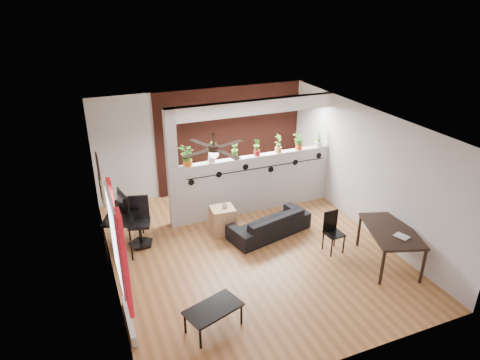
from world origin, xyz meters
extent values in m
cube|color=#935C30|center=(0.00, 0.00, -0.05)|extent=(6.30, 7.10, 0.10)
cube|color=#B7B7BA|center=(0.00, 3.02, 1.30)|extent=(6.30, 0.04, 2.90)
cube|color=#B7B7BA|center=(0.00, -3.02, 1.30)|extent=(6.30, 0.04, 2.90)
cube|color=#B7B7BA|center=(-2.62, 0.00, 1.30)|extent=(0.04, 7.10, 2.90)
cube|color=#B7B7BA|center=(2.62, 0.00, 1.30)|extent=(0.04, 7.10, 2.90)
cube|color=white|center=(0.00, 0.00, 2.65)|extent=(6.30, 7.10, 0.10)
cube|color=#BCBCC1|center=(0.80, 1.50, 0.68)|extent=(3.60, 0.18, 1.35)
cube|color=white|center=(0.80, 1.50, 2.45)|extent=(3.60, 0.18, 0.30)
cube|color=#BCBCC1|center=(-1.11, 1.50, 1.30)|extent=(0.22, 0.20, 2.60)
cube|color=#AB4431|center=(0.80, 2.97, 1.30)|extent=(3.90, 0.05, 2.60)
cube|color=black|center=(0.80, 1.40, 1.08)|extent=(3.31, 0.01, 0.02)
cylinder|color=black|center=(-0.75, 1.40, 1.00)|extent=(0.14, 0.01, 0.14)
cylinder|color=black|center=(-0.13, 1.40, 1.08)|extent=(0.14, 0.01, 0.14)
cylinder|color=black|center=(0.49, 1.40, 1.16)|extent=(0.14, 0.01, 0.14)
cylinder|color=black|center=(1.11, 1.40, 1.00)|extent=(0.14, 0.01, 0.14)
cylinder|color=black|center=(1.73, 1.40, 1.08)|extent=(0.14, 0.01, 0.14)
cylinder|color=black|center=(2.35, 1.40, 1.16)|extent=(0.14, 0.01, 0.14)
cube|color=white|center=(-2.58, -1.20, 1.55)|extent=(0.02, 0.95, 1.25)
cube|color=white|center=(-2.57, -1.20, 1.55)|extent=(0.04, 1.05, 1.35)
cube|color=red|center=(-2.53, -1.70, 1.45)|extent=(0.06, 0.30, 1.55)
cube|color=red|center=(-2.53, -0.70, 1.45)|extent=(0.06, 0.30, 1.55)
cube|color=silver|center=(-2.54, -1.20, 0.09)|extent=(0.08, 1.00, 0.18)
cube|color=#9B744B|center=(-2.58, 0.95, 1.35)|extent=(0.03, 0.60, 0.45)
cube|color=#8C7259|center=(-2.58, 0.90, 1.85)|extent=(0.03, 0.30, 0.40)
cube|color=black|center=(-2.58, 0.90, 1.85)|extent=(0.02, 0.34, 0.44)
cylinder|color=black|center=(-0.80, -0.30, 2.50)|extent=(0.04, 0.04, 0.20)
cylinder|color=black|center=(-0.80, -0.30, 2.35)|extent=(0.18, 0.18, 0.10)
sphere|color=white|center=(-0.80, -0.30, 2.26)|extent=(0.17, 0.17, 0.17)
cube|color=black|center=(-0.48, -0.18, 2.34)|extent=(0.55, 0.29, 0.01)
cube|color=black|center=(-0.92, 0.02, 2.34)|extent=(0.29, 0.55, 0.01)
cube|color=black|center=(-1.12, -0.42, 2.34)|extent=(0.55, 0.29, 0.01)
cube|color=black|center=(-0.68, -0.62, 2.34)|extent=(0.29, 0.55, 0.01)
cylinder|color=orange|center=(-0.78, 1.50, 1.41)|extent=(0.18, 0.18, 0.12)
imported|color=#255A19|center=(-0.78, 1.50, 1.64)|extent=(0.31, 0.33, 0.39)
cylinder|color=white|center=(-0.25, 1.50, 1.41)|extent=(0.15, 0.15, 0.12)
imported|color=#255A19|center=(-0.25, 1.50, 1.61)|extent=(0.23, 0.26, 0.32)
cylinder|color=#3C8731|center=(0.27, 1.50, 1.41)|extent=(0.12, 0.12, 0.12)
imported|color=#255A19|center=(0.27, 1.50, 1.58)|extent=(0.22, 0.22, 0.26)
cylinder|color=#AD1D1B|center=(0.80, 1.50, 1.41)|extent=(0.14, 0.14, 0.12)
imported|color=#255A19|center=(0.80, 1.50, 1.60)|extent=(0.19, 0.23, 0.30)
cylinder|color=#E2A64F|center=(1.33, 1.50, 1.41)|extent=(0.15, 0.15, 0.12)
imported|color=#255A19|center=(1.33, 1.50, 1.61)|extent=(0.27, 0.24, 0.33)
cylinder|color=#E9441B|center=(1.85, 1.50, 1.41)|extent=(0.15, 0.15, 0.12)
imported|color=#255A19|center=(1.85, 1.50, 1.61)|extent=(0.23, 0.26, 0.33)
cylinder|color=white|center=(2.38, 1.50, 1.41)|extent=(0.15, 0.15, 0.12)
imported|color=#255A19|center=(2.38, 1.50, 1.61)|extent=(0.28, 0.28, 0.33)
imported|color=black|center=(0.61, 0.40, 0.25)|extent=(1.79, 1.03, 0.49)
cube|color=#A98159|center=(-0.27, 0.82, 0.29)|extent=(0.51, 0.46, 0.59)
imported|color=gray|center=(-0.22, 0.82, 0.63)|extent=(0.14, 0.14, 0.09)
cube|color=black|center=(-2.25, 1.06, 0.75)|extent=(0.92, 1.20, 0.04)
cylinder|color=black|center=(-2.66, 0.69, 0.37)|extent=(0.04, 0.04, 0.73)
cylinder|color=black|center=(-2.21, 0.51, 0.37)|extent=(0.04, 0.04, 0.73)
cylinder|color=black|center=(-2.29, 1.61, 0.37)|extent=(0.04, 0.04, 0.73)
cylinder|color=black|center=(-1.84, 1.43, 0.37)|extent=(0.04, 0.04, 0.73)
imported|color=black|center=(-2.25, 1.21, 0.87)|extent=(0.33, 0.12, 0.19)
cylinder|color=black|center=(-1.96, 0.98, 0.04)|extent=(0.52, 0.52, 0.04)
cylinder|color=black|center=(-1.96, 0.98, 0.26)|extent=(0.06, 0.06, 0.44)
cube|color=black|center=(-1.96, 0.98, 0.50)|extent=(0.51, 0.51, 0.07)
cube|color=black|center=(-1.92, 1.16, 0.78)|extent=(0.40, 0.16, 0.48)
cube|color=black|center=(2.22, -1.37, 0.70)|extent=(1.18, 1.51, 0.05)
cylinder|color=black|center=(1.68, -1.85, 0.34)|extent=(0.06, 0.06, 0.68)
cylinder|color=black|center=(2.37, -2.08, 0.34)|extent=(0.06, 0.06, 0.68)
cylinder|color=black|center=(2.07, -0.67, 0.34)|extent=(0.06, 0.06, 0.68)
cylinder|color=black|center=(2.76, -0.90, 0.34)|extent=(0.06, 0.06, 0.68)
imported|color=gray|center=(2.12, -1.67, 0.74)|extent=(0.25, 0.29, 0.02)
cube|color=black|center=(1.49, -0.66, 0.40)|extent=(0.35, 0.35, 0.03)
cube|color=black|center=(1.48, -0.51, 0.62)|extent=(0.32, 0.04, 0.43)
cube|color=black|center=(1.35, -0.81, 0.20)|extent=(0.02, 0.02, 0.40)
cube|color=black|center=(1.64, -0.80, 0.20)|extent=(0.02, 0.02, 0.40)
cube|color=black|center=(1.34, -0.53, 0.41)|extent=(0.02, 0.02, 0.82)
cube|color=black|center=(1.62, -0.51, 0.41)|extent=(0.02, 0.02, 0.82)
cube|color=black|center=(-1.36, -1.76, 0.38)|extent=(0.95, 0.71, 0.04)
cylinder|color=black|center=(-1.66, -2.07, 0.18)|extent=(0.04, 0.04, 0.36)
cylinder|color=black|center=(-0.93, -1.83, 0.18)|extent=(0.04, 0.04, 0.36)
cylinder|color=black|center=(-1.78, -1.69, 0.18)|extent=(0.04, 0.04, 0.36)
cylinder|color=black|center=(-1.05, -1.45, 0.18)|extent=(0.04, 0.04, 0.36)
camera|label=1|loc=(-2.88, -6.56, 4.75)|focal=32.00mm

